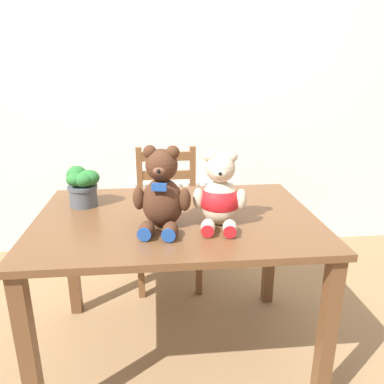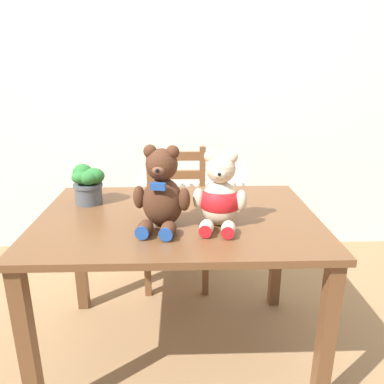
# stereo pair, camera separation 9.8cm
# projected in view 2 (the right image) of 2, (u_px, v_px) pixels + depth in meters

# --- Properties ---
(wall_back) EXTENTS (8.00, 0.04, 2.60)m
(wall_back) POSITION_uv_depth(u_px,v_px,m) (178.00, 82.00, 2.74)
(wall_back) COLOR silver
(wall_back) RESTS_ON ground_plane
(radiator) EXTENTS (0.81, 0.10, 0.55)m
(radiator) POSITION_uv_depth(u_px,v_px,m) (193.00, 219.00, 3.01)
(radiator) COLOR white
(radiator) RESTS_ON ground_plane
(dining_table) EXTENTS (1.27, 0.88, 0.75)m
(dining_table) POSITION_uv_depth(u_px,v_px,m) (178.00, 236.00, 1.75)
(dining_table) COLOR brown
(dining_table) RESTS_ON ground_plane
(wooden_chair_behind) EXTENTS (0.41, 0.45, 0.89)m
(wooden_chair_behind) POSITION_uv_depth(u_px,v_px,m) (176.00, 215.00, 2.54)
(wooden_chair_behind) COLOR brown
(wooden_chair_behind) RESTS_ON ground_plane
(teddy_bear_left) EXTENTS (0.25, 0.26, 0.35)m
(teddy_bear_left) POSITION_uv_depth(u_px,v_px,m) (162.00, 193.00, 1.55)
(teddy_bear_left) COLOR #472819
(teddy_bear_left) RESTS_ON dining_table
(teddy_bear_right) EXTENTS (0.23, 0.25, 0.33)m
(teddy_bear_right) POSITION_uv_depth(u_px,v_px,m) (220.00, 197.00, 1.57)
(teddy_bear_right) COLOR beige
(teddy_bear_right) RESTS_ON dining_table
(potted_plant) EXTENTS (0.16, 0.15, 0.19)m
(potted_plant) POSITION_uv_depth(u_px,v_px,m) (88.00, 182.00, 1.84)
(potted_plant) COLOR #4C5156
(potted_plant) RESTS_ON dining_table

